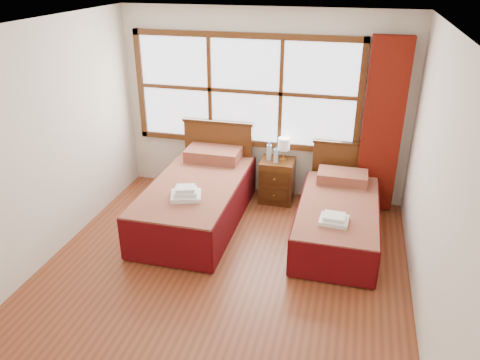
# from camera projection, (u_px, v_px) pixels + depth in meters

# --- Properties ---
(floor) EXTENTS (4.50, 4.50, 0.00)m
(floor) POSITION_uv_depth(u_px,v_px,m) (219.00, 280.00, 5.03)
(floor) COLOR brown
(floor) RESTS_ON ground
(ceiling) EXTENTS (4.50, 4.50, 0.00)m
(ceiling) POSITION_uv_depth(u_px,v_px,m) (213.00, 29.00, 3.93)
(ceiling) COLOR white
(ceiling) RESTS_ON wall_back
(wall_back) EXTENTS (4.00, 0.00, 4.00)m
(wall_back) POSITION_uv_depth(u_px,v_px,m) (263.00, 106.00, 6.46)
(wall_back) COLOR silver
(wall_back) RESTS_ON floor
(wall_left) EXTENTS (0.00, 4.50, 4.50)m
(wall_left) POSITION_uv_depth(u_px,v_px,m) (34.00, 151.00, 4.93)
(wall_left) COLOR silver
(wall_left) RESTS_ON floor
(wall_right) EXTENTS (0.00, 4.50, 4.50)m
(wall_right) POSITION_uv_depth(u_px,v_px,m) (437.00, 193.00, 4.04)
(wall_right) COLOR silver
(wall_right) RESTS_ON floor
(window) EXTENTS (3.16, 0.06, 1.56)m
(window) POSITION_uv_depth(u_px,v_px,m) (245.00, 91.00, 6.39)
(window) COLOR white
(window) RESTS_ON wall_back
(curtain) EXTENTS (0.50, 0.16, 2.30)m
(curtain) POSITION_uv_depth(u_px,v_px,m) (382.00, 127.00, 6.03)
(curtain) COLOR maroon
(curtain) RESTS_ON wall_back
(bed_left) EXTENTS (1.10, 2.13, 1.07)m
(bed_left) POSITION_uv_depth(u_px,v_px,m) (198.00, 197.00, 6.08)
(bed_left) COLOR #3C210C
(bed_left) RESTS_ON floor
(bed_right) EXTENTS (0.95, 1.97, 0.91)m
(bed_right) POSITION_uv_depth(u_px,v_px,m) (338.00, 217.00, 5.71)
(bed_right) COLOR #3C210C
(bed_right) RESTS_ON floor
(nightstand) EXTENTS (0.46, 0.45, 0.61)m
(nightstand) POSITION_uv_depth(u_px,v_px,m) (277.00, 181.00, 6.59)
(nightstand) COLOR #532C12
(nightstand) RESTS_ON floor
(towels_left) EXTENTS (0.43, 0.40, 0.15)m
(towels_left) POSITION_uv_depth(u_px,v_px,m) (186.00, 194.00, 5.51)
(towels_left) COLOR white
(towels_left) RESTS_ON bed_left
(towels_right) EXTENTS (0.33, 0.29, 0.09)m
(towels_right) POSITION_uv_depth(u_px,v_px,m) (334.00, 219.00, 5.17)
(towels_right) COLOR white
(towels_right) RESTS_ON bed_right
(lamp) EXTENTS (0.16, 0.16, 0.32)m
(lamp) POSITION_uv_depth(u_px,v_px,m) (284.00, 145.00, 6.39)
(lamp) COLOR gold
(lamp) RESTS_ON nightstand
(bottle_near) EXTENTS (0.07, 0.07, 0.25)m
(bottle_near) POSITION_uv_depth(u_px,v_px,m) (269.00, 152.00, 6.44)
(bottle_near) COLOR silver
(bottle_near) RESTS_ON nightstand
(bottle_far) EXTENTS (0.06, 0.06, 0.23)m
(bottle_far) POSITION_uv_depth(u_px,v_px,m) (276.00, 156.00, 6.35)
(bottle_far) COLOR silver
(bottle_far) RESTS_ON nightstand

